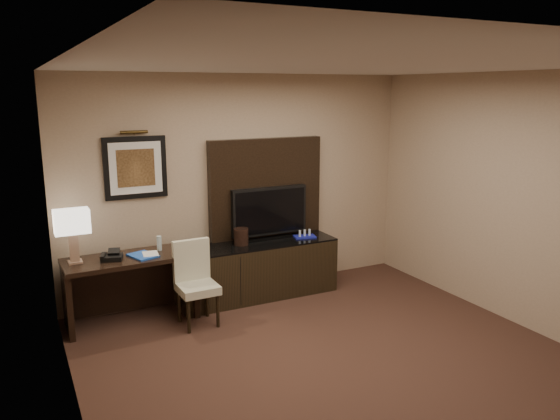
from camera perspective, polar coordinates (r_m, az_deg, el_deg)
floor at (r=5.15m, az=7.54°, el=-16.85°), size 4.50×5.00×0.01m
ceiling at (r=4.50m, az=8.55°, el=14.78°), size 4.50×5.00×0.01m
wall_back at (r=6.80m, az=-4.00°, el=2.64°), size 4.50×0.01×2.70m
wall_left at (r=3.88m, az=-20.71°, el=-5.74°), size 0.01×5.00×2.70m
wall_right at (r=6.18m, az=25.47°, el=0.45°), size 0.01×5.00×2.70m
desk at (r=6.26m, az=-15.29°, el=-7.96°), size 1.40×0.64×0.74m
credenza at (r=6.75m, az=-2.43°, el=-6.26°), size 1.98×0.56×0.68m
tv_wall_panel at (r=6.88m, az=-1.49°, el=2.10°), size 1.50×0.12×1.30m
tv at (r=6.84m, az=-1.13°, el=-0.09°), size 1.00×0.08×0.60m
artwork at (r=6.35m, az=-14.88°, el=4.29°), size 0.70×0.04×0.70m
picture_light at (r=6.27m, az=-15.01°, el=7.87°), size 0.04×0.04×0.30m
desk_chair at (r=5.99m, az=-8.61°, el=-8.02°), size 0.42×0.48×0.85m
table_lamp at (r=6.04m, az=-20.81°, el=-2.67°), size 0.38×0.29×0.55m
desk_phone at (r=6.07m, az=-17.17°, el=-4.51°), size 0.26×0.25×0.11m
blue_folder at (r=6.11m, az=-14.14°, el=-4.64°), size 0.32×0.37×0.02m
book at (r=6.10m, az=-14.23°, el=-3.69°), size 0.17×0.04×0.22m
water_bottle at (r=6.28m, az=-12.51°, el=-3.41°), size 0.07×0.07×0.17m
ice_bucket at (r=6.57m, az=-4.09°, el=-2.78°), size 0.19×0.19×0.20m
minibar_tray at (r=6.89m, az=2.60°, el=-2.49°), size 0.30×0.21×0.10m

